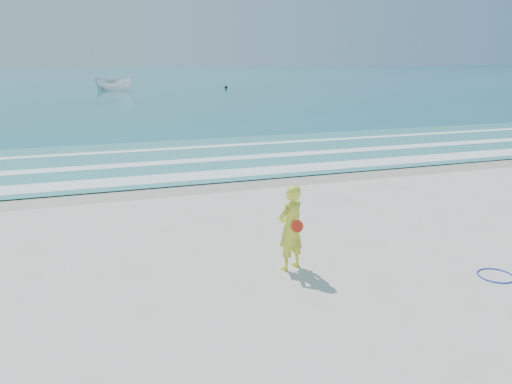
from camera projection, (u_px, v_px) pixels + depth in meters
name	position (u px, v px, depth m)	size (l,w,h in m)	color
ground	(297.00, 292.00, 10.00)	(400.00, 400.00, 0.00)	silver
wet_sand	(199.00, 185.00, 18.22)	(400.00, 2.40, 0.00)	#B2A893
ocean	(101.00, 78.00, 105.90)	(400.00, 190.00, 0.04)	#19727F
shallow	(176.00, 158.00, 22.78)	(400.00, 10.00, 0.01)	#59B7AD
foam_near	(192.00, 176.00, 19.40)	(400.00, 1.40, 0.01)	white
foam_mid	(179.00, 162.00, 22.05)	(400.00, 0.90, 0.01)	white
foam_far	(167.00, 149.00, 25.06)	(400.00, 0.60, 0.01)	white
hoop	(496.00, 276.00, 10.71)	(0.76, 0.76, 0.03)	#0C24E3
boat	(114.00, 83.00, 66.73)	(1.93, 5.14, 1.98)	silver
buoy	(226.00, 87.00, 71.04)	(0.43, 0.43, 0.43)	black
woman	(291.00, 228.00, 10.86)	(0.82, 0.71, 1.91)	yellow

